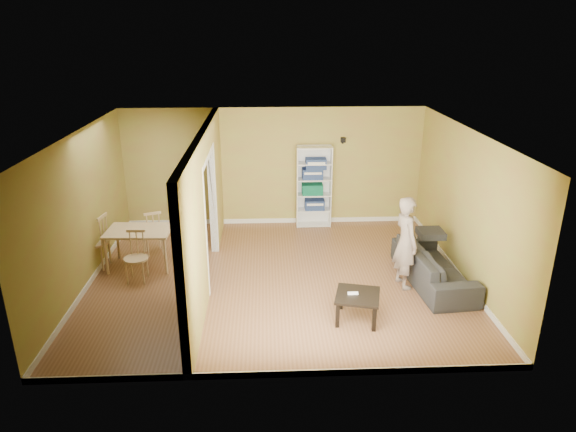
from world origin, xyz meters
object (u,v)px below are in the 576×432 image
at_px(sofa, 434,261).
at_px(chair_far, 153,232).
at_px(dining_table, 139,234).
at_px(chair_left, 96,241).
at_px(coffee_table, 358,298).
at_px(bookshelf, 314,186).
at_px(chair_near, 136,257).
at_px(person, 406,235).

height_order(sofa, chair_far, chair_far).
xyz_separation_m(dining_table, chair_far, (0.11, 0.58, -0.19)).
xyz_separation_m(chair_left, chair_far, (0.91, 0.56, -0.06)).
relative_size(sofa, coffee_table, 3.29).
bearing_deg(bookshelf, chair_near, -142.04).
distance_m(bookshelf, coffee_table, 4.06).
bearing_deg(sofa, person, 94.38).
bearing_deg(coffee_table, chair_far, 143.85).
bearing_deg(chair_far, dining_table, 56.91).
bearing_deg(coffee_table, dining_table, 151.13).
bearing_deg(dining_table, chair_near, -84.65).
bearing_deg(sofa, dining_table, 75.59).
height_order(sofa, dining_table, sofa).
relative_size(dining_table, chair_left, 1.13).
bearing_deg(sofa, bookshelf, 27.71).
height_order(person, chair_near, person).
distance_m(chair_left, chair_near, 1.06).
height_order(person, chair_left, person).
relative_size(dining_table, chair_far, 1.28).
distance_m(bookshelf, chair_near, 4.23).
bearing_deg(sofa, coffee_table, 122.19).
height_order(bookshelf, chair_near, bookshelf).
bearing_deg(chair_far, chair_near, 64.99).
bearing_deg(chair_near, dining_table, 97.24).
relative_size(person, dining_table, 1.62).
bearing_deg(dining_table, coffee_table, -28.87).
height_order(person, chair_far, person).
xyz_separation_m(dining_table, chair_near, (0.06, -0.60, -0.19)).
bearing_deg(person, chair_left, 67.30).
bearing_deg(chair_left, chair_near, 63.44).
bearing_deg(sofa, chair_far, 69.20).
height_order(chair_near, chair_far, same).
height_order(coffee_table, chair_near, chair_near).
relative_size(bookshelf, chair_near, 1.99).
bearing_deg(coffee_table, person, 47.39).
relative_size(bookshelf, dining_table, 1.56).
xyz_separation_m(sofa, chair_left, (-6.00, 0.89, 0.11)).
relative_size(bookshelf, chair_left, 1.76).
distance_m(sofa, coffee_table, 1.91).
xyz_separation_m(sofa, chair_far, (-5.09, 1.46, 0.05)).
height_order(person, bookshelf, person).
bearing_deg(chair_far, chair_left, 9.28).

